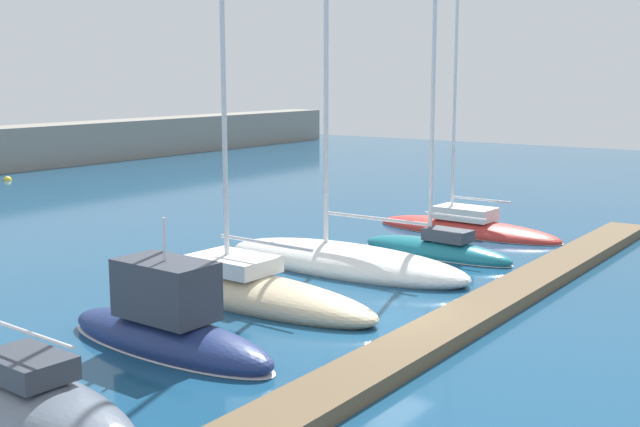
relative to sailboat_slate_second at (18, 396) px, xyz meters
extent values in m
plane|color=navy|center=(9.51, -3.02, -0.31)|extent=(120.00, 120.00, 0.00)
cube|color=brown|center=(9.51, -5.07, -0.12)|extent=(36.36, 1.56, 0.39)
ellipsoid|color=slate|center=(0.00, 0.02, -0.10)|extent=(2.75, 7.48, 1.25)
cylinder|color=silver|center=(-0.05, -0.73, 1.50)|extent=(0.25, 2.68, 0.08)
cube|color=#333842|center=(-0.03, -0.45, 0.77)|extent=(1.39, 1.97, 0.49)
ellipsoid|color=navy|center=(4.61, 0.29, -0.08)|extent=(2.22, 7.05, 1.19)
ellipsoid|color=silver|center=(4.61, 0.29, -0.29)|extent=(2.24, 7.12, 0.12)
cube|color=#333842|center=(4.61, 0.30, 1.26)|extent=(1.58, 2.63, 1.49)
cube|color=black|center=(4.65, 1.32, 1.48)|extent=(1.36, 0.69, 0.83)
cylinder|color=silver|center=(4.61, 0.30, 2.55)|extent=(0.08, 0.08, 1.10)
ellipsoid|color=beige|center=(9.22, 1.77, -0.09)|extent=(3.03, 10.27, 1.30)
cylinder|color=silver|center=(9.18, 0.77, 1.63)|extent=(0.25, 3.64, 0.11)
cube|color=silver|center=(9.24, 2.10, 0.81)|extent=(1.92, 2.70, 0.50)
ellipsoid|color=white|center=(14.44, 1.42, -0.06)|extent=(3.09, 9.99, 1.35)
cylinder|color=silver|center=(14.44, 0.12, 1.69)|extent=(0.13, 4.20, 0.12)
ellipsoid|color=#19707F|center=(18.46, -0.23, -0.15)|extent=(2.28, 6.65, 0.97)
ellipsoid|color=silver|center=(18.46, -0.23, -0.29)|extent=(2.30, 6.72, 0.12)
cylinder|color=silver|center=(18.49, 0.05, 5.65)|extent=(0.16, 0.16, 10.63)
cylinder|color=silver|center=(18.40, -1.05, 1.31)|extent=(0.33, 2.69, 0.11)
cube|color=#333842|center=(18.42, -0.76, 0.55)|extent=(1.18, 1.85, 0.44)
ellipsoid|color=#B72D28|center=(23.43, 0.79, -0.24)|extent=(3.14, 8.94, 1.03)
ellipsoid|color=silver|center=(23.43, 0.79, -0.29)|extent=(3.17, 9.03, 0.12)
cylinder|color=silver|center=(23.47, 1.56, 6.61)|extent=(0.13, 0.13, 12.66)
cylinder|color=silver|center=(23.39, 0.10, 1.24)|extent=(0.23, 2.79, 0.09)
cube|color=silver|center=(23.43, 0.87, 0.56)|extent=(1.62, 2.65, 0.56)
sphere|color=yellow|center=(22.61, 33.66, -0.31)|extent=(0.55, 0.55, 0.55)
camera|label=1|loc=(-9.62, -14.52, 6.63)|focal=46.03mm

